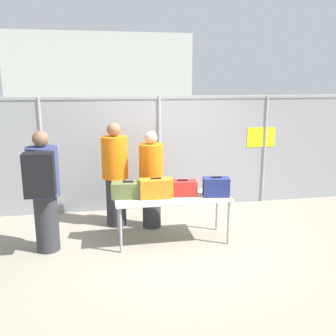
{
  "coord_description": "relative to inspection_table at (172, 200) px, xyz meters",
  "views": [
    {
      "loc": [
        -1.14,
        -5.36,
        2.49
      ],
      "look_at": [
        -0.02,
        0.7,
        1.05
      ],
      "focal_mm": 40.0,
      "sensor_mm": 36.0,
      "label": 1
    }
  ],
  "objects": [
    {
      "name": "ground_plane",
      "position": [
        0.06,
        -0.1,
        -0.67
      ],
      "size": [
        120.0,
        120.0,
        0.0
      ],
      "primitive_type": "plane",
      "color": "gray"
    },
    {
      "name": "fence_section",
      "position": [
        0.07,
        1.64,
        0.49
      ],
      "size": [
        8.85,
        0.07,
        2.2
      ],
      "color": "gray",
      "rests_on": "ground_plane"
    },
    {
      "name": "inspection_table",
      "position": [
        0.0,
        0.0,
        0.0
      ],
      "size": [
        1.78,
        0.7,
        0.73
      ],
      "color": "silver",
      "rests_on": "ground_plane"
    },
    {
      "name": "suitcase_olive",
      "position": [
        -0.67,
        0.09,
        0.18
      ],
      "size": [
        0.54,
        0.3,
        0.27
      ],
      "color": "#566033",
      "rests_on": "inspection_table"
    },
    {
      "name": "suitcase_orange",
      "position": [
        -0.25,
        0.02,
        0.21
      ],
      "size": [
        0.5,
        0.24,
        0.32
      ],
      "color": "orange",
      "rests_on": "inspection_table"
    },
    {
      "name": "suitcase_red",
      "position": [
        0.17,
        0.06,
        0.18
      ],
      "size": [
        0.48,
        0.3,
        0.26
      ],
      "color": "red",
      "rests_on": "inspection_table"
    },
    {
      "name": "suitcase_navy",
      "position": [
        0.68,
        -0.07,
        0.2
      ],
      "size": [
        0.43,
        0.28,
        0.32
      ],
      "color": "navy",
      "rests_on": "inspection_table"
    },
    {
      "name": "traveler_hooded",
      "position": [
        -1.9,
        -0.06,
        0.33
      ],
      "size": [
        0.45,
        0.69,
        1.81
      ],
      "rotation": [
        0.0,
        0.0,
        0.3
      ],
      "color": "#2D2D33",
      "rests_on": "ground_plane"
    },
    {
      "name": "security_worker_near",
      "position": [
        -0.24,
        0.65,
        0.2
      ],
      "size": [
        0.42,
        0.42,
        1.68
      ],
      "rotation": [
        0.0,
        0.0,
        3.36
      ],
      "color": "#2D2D33",
      "rests_on": "ground_plane"
    },
    {
      "name": "security_worker_far",
      "position": [
        -0.84,
        0.85,
        0.27
      ],
      "size": [
        0.45,
        0.45,
        1.81
      ],
      "rotation": [
        0.0,
        0.0,
        3.44
      ],
      "color": "#2D2D33",
      "rests_on": "ground_plane"
    },
    {
      "name": "utility_trailer",
      "position": [
        1.61,
        4.25,
        -0.26
      ],
      "size": [
        3.27,
        2.07,
        0.7
      ],
      "color": "#B2B2B7",
      "rests_on": "ground_plane"
    },
    {
      "name": "distant_hangar",
      "position": [
        -0.71,
        35.77,
        2.79
      ],
      "size": [
        17.52,
        9.64,
        6.92
      ],
      "color": "#B2B7B2",
      "rests_on": "ground_plane"
    }
  ]
}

